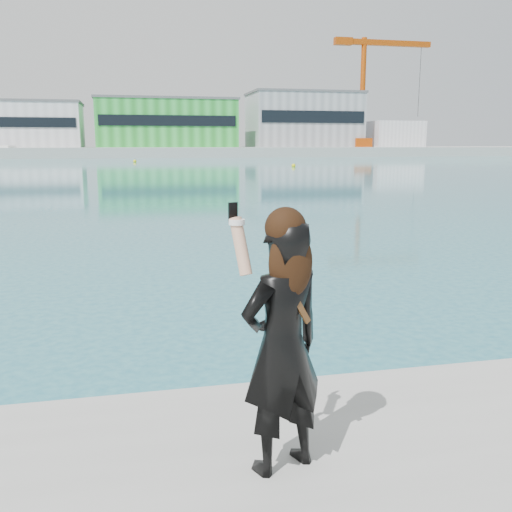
{
  "coord_description": "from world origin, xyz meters",
  "views": [
    {
      "loc": [
        -0.94,
        -3.31,
        2.73
      ],
      "look_at": [
        -0.1,
        0.44,
        1.98
      ],
      "focal_mm": 40.0,
      "sensor_mm": 36.0,
      "label": 1
    }
  ],
  "objects_px": {
    "dock_crane": "(368,88)",
    "woman": "(282,340)",
    "buoy_extra": "(135,162)",
    "buoy_near": "(294,167)"
  },
  "relations": [
    {
      "from": "dock_crane",
      "to": "woman",
      "type": "distance_m",
      "value": 134.06
    },
    {
      "from": "dock_crane",
      "to": "woman",
      "type": "height_order",
      "value": "dock_crane"
    },
    {
      "from": "dock_crane",
      "to": "woman",
      "type": "relative_size",
      "value": 14.89
    },
    {
      "from": "buoy_extra",
      "to": "woman",
      "type": "height_order",
      "value": "woman"
    },
    {
      "from": "dock_crane",
      "to": "buoy_near",
      "type": "xyz_separation_m",
      "value": [
        -34.6,
        -58.89,
        -15.07
      ]
    },
    {
      "from": "dock_crane",
      "to": "buoy_extra",
      "type": "distance_m",
      "value": 66.14
    },
    {
      "from": "buoy_extra",
      "to": "woman",
      "type": "bearing_deg",
      "value": -90.26
    },
    {
      "from": "dock_crane",
      "to": "buoy_extra",
      "type": "relative_size",
      "value": 48.0
    },
    {
      "from": "dock_crane",
      "to": "buoy_near",
      "type": "distance_m",
      "value": 69.94
    },
    {
      "from": "dock_crane",
      "to": "woman",
      "type": "xyz_separation_m",
      "value": [
        -53.3,
        -122.27,
        -13.45
      ]
    }
  ]
}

